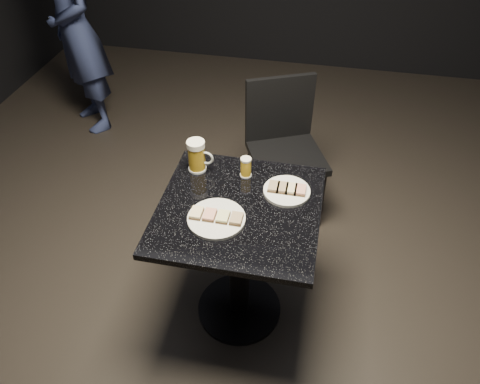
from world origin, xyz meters
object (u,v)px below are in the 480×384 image
at_px(table, 239,245).
at_px(beer_tumbler, 246,167).
at_px(patron, 76,29).
at_px(beer_mug, 197,156).
at_px(chair, 284,143).
at_px(plate_small, 287,191).
at_px(plate_large, 216,219).

height_order(table, beer_tumbler, beer_tumbler).
xyz_separation_m(patron, beer_tumbler, (1.52, -1.36, 0.01)).
bearing_deg(beer_mug, chair, 62.36).
xyz_separation_m(beer_mug, beer_tumbler, (0.23, 0.00, -0.03)).
relative_size(beer_mug, chair, 0.18).
distance_m(plate_small, beer_tumbler, 0.22).
xyz_separation_m(patron, table, (1.54, -1.58, -0.28)).
relative_size(plate_small, chair, 0.24).
height_order(plate_small, beer_mug, beer_mug).
xyz_separation_m(plate_small, patron, (-1.73, 1.44, 0.03)).
bearing_deg(table, chair, 83.79).
distance_m(plate_small, table, 0.34).
xyz_separation_m(patron, chair, (1.63, -0.71, -0.28)).
bearing_deg(plate_small, table, -143.57).
relative_size(plate_large, plate_small, 1.16).
height_order(plate_small, chair, chair).
bearing_deg(beer_mug, table, -41.90).
xyz_separation_m(plate_large, beer_tumbler, (0.06, 0.32, 0.04)).
bearing_deg(beer_tumbler, patron, 138.31).
height_order(beer_mug, beer_tumbler, beer_mug).
xyz_separation_m(table, beer_mug, (-0.24, 0.22, 0.32)).
height_order(plate_small, table, plate_small).
bearing_deg(patron, chair, 20.53).
distance_m(patron, table, 2.22).
bearing_deg(patron, beer_mug, -2.33).
height_order(plate_large, beer_tumbler, beer_tumbler).
bearing_deg(plate_small, chair, 97.40).
distance_m(plate_large, plate_small, 0.35).
relative_size(plate_small, beer_mug, 1.33).
xyz_separation_m(table, chair, (0.09, 0.87, -0.01)).
bearing_deg(plate_large, beer_tumbler, 78.62).
relative_size(beer_mug, beer_tumbler, 1.61).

